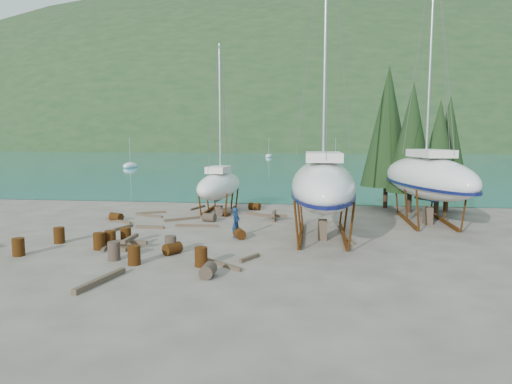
# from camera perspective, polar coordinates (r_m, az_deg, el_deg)

# --- Properties ---
(ground) EXTENTS (600.00, 600.00, 0.00)m
(ground) POSITION_cam_1_polar(r_m,az_deg,el_deg) (25.36, -4.59, -6.34)
(ground) COLOR #5B5148
(ground) RESTS_ON ground
(bay_water) EXTENTS (700.00, 700.00, 0.00)m
(bay_water) POSITION_cam_1_polar(r_m,az_deg,el_deg) (339.26, 6.34, 5.78)
(bay_water) COLOR #1B6B8A
(bay_water) RESTS_ON ground
(far_hill) EXTENTS (800.00, 360.00, 110.00)m
(far_hill) POSITION_cam_1_polar(r_m,az_deg,el_deg) (344.26, 6.35, 5.80)
(far_hill) COLOR #1C361B
(far_hill) RESTS_ON ground
(far_house_left) EXTENTS (6.60, 5.60, 5.60)m
(far_house_left) POSITION_cam_1_polar(r_m,az_deg,el_deg) (223.86, -9.79, 5.97)
(far_house_left) COLOR beige
(far_house_left) RESTS_ON ground
(far_house_center) EXTENTS (6.60, 5.60, 5.60)m
(far_house_center) POSITION_cam_1_polar(r_m,az_deg,el_deg) (215.65, 0.49, 6.04)
(far_house_center) COLOR beige
(far_house_center) RESTS_ON ground
(far_house_right) EXTENTS (6.60, 5.60, 5.60)m
(far_house_right) POSITION_cam_1_polar(r_m,az_deg,el_deg) (215.64, 13.87, 5.85)
(far_house_right) COLOR beige
(far_house_right) RESTS_ON ground
(cypress_near_right) EXTENTS (3.60, 3.60, 10.00)m
(cypress_near_right) POSITION_cam_1_polar(r_m,az_deg,el_deg) (36.93, 18.89, 6.49)
(cypress_near_right) COLOR black
(cypress_near_right) RESTS_ON ground
(cypress_mid_right) EXTENTS (3.06, 3.06, 8.50)m
(cypress_mid_right) POSITION_cam_1_polar(r_m,az_deg,el_deg) (35.33, 21.88, 4.96)
(cypress_mid_right) COLOR black
(cypress_mid_right) RESTS_ON ground
(cypress_back_left) EXTENTS (4.14, 4.14, 11.50)m
(cypress_back_left) POSITION_cam_1_polar(r_m,az_deg,el_deg) (38.64, 16.14, 7.88)
(cypress_back_left) COLOR black
(cypress_back_left) RESTS_ON ground
(cypress_far_right) EXTENTS (3.24, 3.24, 9.00)m
(cypress_far_right) POSITION_cam_1_polar(r_m,az_deg,el_deg) (38.61, 22.94, 5.45)
(cypress_far_right) COLOR black
(cypress_far_right) RESTS_ON ground
(moored_boat_left) EXTENTS (2.00, 5.00, 6.05)m
(moored_boat_left) POSITION_cam_1_polar(r_m,az_deg,el_deg) (91.34, -15.46, 3.18)
(moored_boat_left) COLOR white
(moored_boat_left) RESTS_ON ground
(moored_boat_mid) EXTENTS (2.00, 5.00, 6.05)m
(moored_boat_mid) POSITION_cam_1_polar(r_m,az_deg,el_deg) (104.43, 9.88, 3.75)
(moored_boat_mid) COLOR white
(moored_boat_mid) RESTS_ON ground
(moored_boat_far) EXTENTS (2.00, 5.00, 6.05)m
(moored_boat_far) POSITION_cam_1_polar(r_m,az_deg,el_deg) (134.92, 1.60, 4.51)
(moored_boat_far) COLOR white
(moored_boat_far) RESTS_ON ground
(large_sailboat_near) EXTENTS (3.64, 12.16, 19.10)m
(large_sailboat_near) POSITION_cam_1_polar(r_m,az_deg,el_deg) (26.50, 8.36, 0.92)
(large_sailboat_near) COLOR white
(large_sailboat_near) RESTS_ON ground
(large_sailboat_far) EXTENTS (5.77, 12.47, 19.01)m
(large_sailboat_far) POSITION_cam_1_polar(r_m,az_deg,el_deg) (32.99, 20.64, 1.75)
(large_sailboat_far) COLOR white
(large_sailboat_far) RESTS_ON ground
(small_sailboat_shore) EXTENTS (3.20, 8.21, 12.83)m
(small_sailboat_shore) POSITION_cam_1_polar(r_m,az_deg,el_deg) (35.34, -4.59, 0.86)
(small_sailboat_shore) COLOR white
(small_sailboat_shore) RESTS_ON ground
(worker) EXTENTS (0.59, 0.73, 1.74)m
(worker) POSITION_cam_1_polar(r_m,az_deg,el_deg) (26.47, -2.52, -3.84)
(worker) COLOR #11274E
(worker) RESTS_ON ground
(drum_0) EXTENTS (0.58, 0.58, 0.88)m
(drum_0) POSITION_cam_1_polar(r_m,az_deg,el_deg) (25.30, -27.57, -6.11)
(drum_0) COLOR #5B300F
(drum_0) RESTS_ON ground
(drum_1) EXTENTS (0.60, 0.89, 0.58)m
(drum_1) POSITION_cam_1_polar(r_m,az_deg,el_deg) (19.25, -6.01, -9.73)
(drum_1) COLOR #2D2823
(drum_1) RESTS_ON ground
(drum_2) EXTENTS (1.03, 0.87, 0.58)m
(drum_2) POSITION_cam_1_polar(r_m,az_deg,el_deg) (33.12, -17.07, -3.00)
(drum_2) COLOR #5B300F
(drum_2) RESTS_ON ground
(drum_3) EXTENTS (0.58, 0.58, 0.88)m
(drum_3) POSITION_cam_1_polar(r_m,az_deg,el_deg) (21.66, -14.99, -7.64)
(drum_3) COLOR #5B300F
(drum_3) RESTS_ON ground
(drum_4) EXTENTS (1.01, 0.80, 0.58)m
(drum_4) POSITION_cam_1_polar(r_m,az_deg,el_deg) (36.55, -0.18, -1.80)
(drum_4) COLOR #5B300F
(drum_4) RESTS_ON ground
(drum_5) EXTENTS (0.58, 0.58, 0.88)m
(drum_5) POSITION_cam_1_polar(r_m,az_deg,el_deg) (23.32, -10.62, -6.49)
(drum_5) COLOR #2D2823
(drum_5) RESTS_ON ground
(drum_6) EXTENTS (0.90, 1.04, 0.58)m
(drum_6) POSITION_cam_1_polar(r_m,az_deg,el_deg) (26.27, -2.09, -5.21)
(drum_6) COLOR #5B300F
(drum_6) RESTS_ON ground
(drum_7) EXTENTS (0.58, 0.58, 0.88)m
(drum_7) POSITION_cam_1_polar(r_m,az_deg,el_deg) (20.82, -6.88, -8.04)
(drum_7) COLOR #5B300F
(drum_7) RESTS_ON ground
(drum_8) EXTENTS (0.58, 0.58, 0.88)m
(drum_8) POSITION_cam_1_polar(r_m,az_deg,el_deg) (27.33, -23.38, -4.98)
(drum_8) COLOR #5B300F
(drum_8) RESTS_ON ground
(drum_9) EXTENTS (1.00, 0.80, 0.58)m
(drum_9) POSITION_cam_1_polar(r_m,az_deg,el_deg) (31.65, -5.85, -3.18)
(drum_9) COLOR #2D2823
(drum_9) RESTS_ON ground
(drum_10) EXTENTS (0.58, 0.58, 0.88)m
(drum_10) POSITION_cam_1_polar(r_m,az_deg,el_deg) (25.43, -17.75, -5.59)
(drum_10) COLOR #5B300F
(drum_10) RESTS_ON ground
(drum_11) EXTENTS (1.01, 1.05, 0.58)m
(drum_11) POSITION_cam_1_polar(r_m,az_deg,el_deg) (33.94, -3.93, -2.48)
(drum_11) COLOR #2D2823
(drum_11) RESTS_ON ground
(drum_12) EXTENTS (0.96, 1.05, 0.58)m
(drum_12) POSITION_cam_1_polar(r_m,az_deg,el_deg) (23.16, -10.39, -6.96)
(drum_12) COLOR #5B300F
(drum_12) RESTS_ON ground
(drum_13) EXTENTS (0.58, 0.58, 0.88)m
(drum_13) POSITION_cam_1_polar(r_m,az_deg,el_deg) (25.05, -19.03, -5.83)
(drum_13) COLOR #5B300F
(drum_13) RESTS_ON ground
(drum_14) EXTENTS (0.58, 0.58, 0.88)m
(drum_14) POSITION_cam_1_polar(r_m,az_deg,el_deg) (26.02, -15.96, -5.26)
(drum_14) COLOR #5B300F
(drum_14) RESTS_ON ground
(drum_16) EXTENTS (0.58, 0.58, 0.88)m
(drum_16) POSITION_cam_1_polar(r_m,az_deg,el_deg) (22.72, -17.33, -7.05)
(drum_16) COLOR #2D2823
(drum_16) RESTS_ON ground
(timber_0) EXTENTS (2.05, 1.10, 0.14)m
(timber_0) POSITION_cam_1_polar(r_m,az_deg,el_deg) (35.71, -12.94, -2.53)
(timber_0) COLOR brown
(timber_0) RESTS_ON ground
(timber_1) EXTENTS (0.44, 1.60, 0.19)m
(timber_1) POSITION_cam_1_polar(r_m,az_deg,el_deg) (25.95, 11.50, -5.94)
(timber_1) COLOR brown
(timber_1) RESTS_ON ground
(timber_2) EXTENTS (1.56, 1.49, 0.19)m
(timber_2) POSITION_cam_1_polar(r_m,az_deg,el_deg) (35.28, -17.12, -2.74)
(timber_2) COLOR brown
(timber_2) RESTS_ON ground
(timber_3) EXTENTS (2.08, 1.58, 0.15)m
(timber_3) POSITION_cam_1_polar(r_m,az_deg,el_deg) (25.47, -16.20, -6.36)
(timber_3) COLOR brown
(timber_3) RESTS_ON ground
(timber_4) EXTENTS (0.69, 1.73, 0.17)m
(timber_4) POSITION_cam_1_polar(r_m,az_deg,el_deg) (30.24, -16.27, -4.28)
(timber_4) COLOR brown
(timber_4) RESTS_ON ground
(timber_5) EXTENTS (1.96, 1.62, 0.16)m
(timber_5) POSITION_cam_1_polar(r_m,az_deg,el_deg) (20.82, -4.14, -9.03)
(timber_5) COLOR brown
(timber_5) RESTS_ON ground
(timber_6) EXTENTS (1.42, 1.23, 0.19)m
(timber_6) POSITION_cam_1_polar(r_m,az_deg,el_deg) (34.09, -0.16, -2.76)
(timber_6) COLOR brown
(timber_6) RESTS_ON ground
(timber_7) EXTENTS (0.86, 1.35, 0.17)m
(timber_7) POSITION_cam_1_polar(r_m,az_deg,el_deg) (21.83, -0.82, -8.25)
(timber_7) COLOR brown
(timber_7) RESTS_ON ground
(timber_8) EXTENTS (1.86, 0.26, 0.19)m
(timber_8) POSITION_cam_1_polar(r_m,az_deg,el_deg) (29.92, -13.11, -4.29)
(timber_8) COLOR brown
(timber_8) RESTS_ON ground
(timber_9) EXTENTS (0.76, 2.23, 0.15)m
(timber_9) POSITION_cam_1_polar(r_m,az_deg,el_deg) (37.52, -7.33, -1.96)
(timber_9) COLOR brown
(timber_9) RESTS_ON ground
(timber_10) EXTENTS (2.22, 1.73, 0.16)m
(timber_10) POSITION_cam_1_polar(r_m,az_deg,el_deg) (32.49, -9.19, -3.34)
(timber_10) COLOR brown
(timber_10) RESTS_ON ground
(timber_11) EXTENTS (2.78, 0.36, 0.15)m
(timber_11) POSITION_cam_1_polar(r_m,az_deg,el_deg) (29.94, -7.44, -4.19)
(timber_11) COLOR brown
(timber_11) RESTS_ON ground
(timber_12) EXTENTS (0.76, 2.31, 0.17)m
(timber_12) POSITION_cam_1_polar(r_m,az_deg,el_deg) (25.51, -18.15, -6.39)
(timber_12) COLOR brown
(timber_12) RESTS_ON ground
(timber_15) EXTENTS (2.43, 1.16, 0.15)m
(timber_15) POSITION_cam_1_polar(r_m,az_deg,el_deg) (34.54, -13.25, -2.85)
(timber_15) COLOR brown
(timber_15) RESTS_ON ground
(timber_16) EXTENTS (0.85, 3.02, 0.23)m
(timber_16) POSITION_cam_1_polar(r_m,az_deg,el_deg) (19.47, -18.87, -10.42)
(timber_16) COLOR brown
(timber_16) RESTS_ON ground
(timber_17) EXTENTS (2.44, 1.54, 0.16)m
(timber_17) POSITION_cam_1_polar(r_m,az_deg,el_deg) (32.79, -16.85, -3.46)
(timber_17) COLOR brown
(timber_17) RESTS_ON ground
(timber_pile_fore) EXTENTS (1.80, 1.80, 0.60)m
(timber_pile_fore) POSITION_cam_1_polar(r_m,az_deg,el_deg) (24.95, -15.42, -6.08)
(timber_pile_fore) COLOR brown
(timber_pile_fore) RESTS_ON ground
(timber_pile_aft) EXTENTS (1.80, 1.80, 0.60)m
(timber_pile_aft) POSITION_cam_1_polar(r_m,az_deg,el_deg) (32.12, 2.27, -2.98)
(timber_pile_aft) COLOR brown
(timber_pile_aft) RESTS_ON ground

